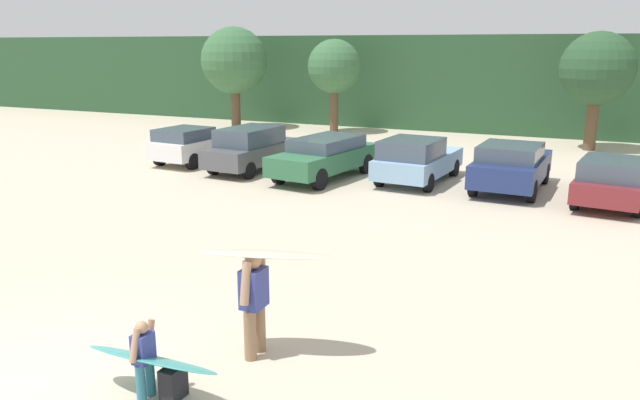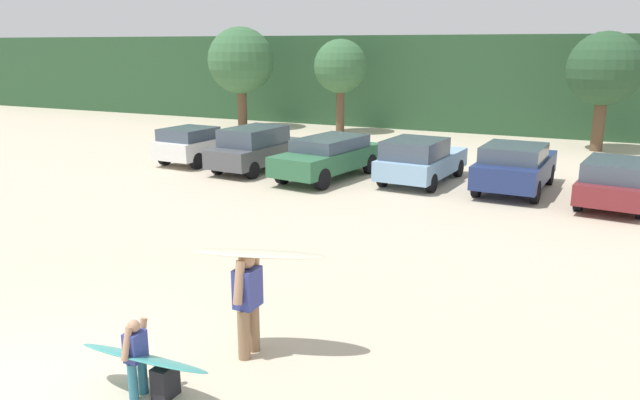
{
  "view_description": "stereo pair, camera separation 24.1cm",
  "coord_description": "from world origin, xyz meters",
  "px_view_note": "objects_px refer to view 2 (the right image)",
  "views": [
    {
      "loc": [
        6.83,
        -5.22,
        4.6
      ],
      "look_at": [
        1.06,
        7.54,
        1.05
      ],
      "focal_mm": 34.45,
      "sensor_mm": 36.0,
      "label": 1
    },
    {
      "loc": [
        7.05,
        -5.12,
        4.6
      ],
      "look_at": [
        1.06,
        7.54,
        1.05
      ],
      "focal_mm": 34.45,
      "sensor_mm": 36.0,
      "label": 2
    }
  ],
  "objects_px": {
    "person_adult": "(248,298)",
    "backpack_dropped": "(165,381)",
    "parked_car_white": "(200,143)",
    "parked_car_navy": "(515,166)",
    "parked_car_maroon": "(617,180)",
    "parked_car_sky_blue": "(420,160)",
    "surfboard_cream": "(258,254)",
    "parked_car_dark_gray": "(257,148)",
    "person_child": "(136,354)",
    "surfboard_teal": "(143,358)",
    "parked_car_forest_green": "(329,156)"
  },
  "relations": [
    {
      "from": "parked_car_dark_gray",
      "to": "parked_car_sky_blue",
      "type": "bearing_deg",
      "value": -80.8
    },
    {
      "from": "parked_car_sky_blue",
      "to": "parked_car_maroon",
      "type": "xyz_separation_m",
      "value": [
        6.09,
        -0.43,
        -0.06
      ]
    },
    {
      "from": "parked_car_maroon",
      "to": "backpack_dropped",
      "type": "distance_m",
      "value": 14.88
    },
    {
      "from": "parked_car_dark_gray",
      "to": "person_child",
      "type": "distance_m",
      "value": 15.4
    },
    {
      "from": "backpack_dropped",
      "to": "person_adult",
      "type": "bearing_deg",
      "value": 74.93
    },
    {
      "from": "surfboard_cream",
      "to": "surfboard_teal",
      "type": "distance_m",
      "value": 2.13
    },
    {
      "from": "parked_car_sky_blue",
      "to": "person_child",
      "type": "xyz_separation_m",
      "value": [
        0.36,
        -14.44,
        -0.17
      ]
    },
    {
      "from": "parked_car_dark_gray",
      "to": "person_child",
      "type": "height_order",
      "value": "parked_car_dark_gray"
    },
    {
      "from": "parked_car_white",
      "to": "parked_car_navy",
      "type": "relative_size",
      "value": 0.93
    },
    {
      "from": "parked_car_white",
      "to": "parked_car_sky_blue",
      "type": "height_order",
      "value": "parked_car_sky_blue"
    },
    {
      "from": "parked_car_sky_blue",
      "to": "backpack_dropped",
      "type": "xyz_separation_m",
      "value": [
        0.69,
        -14.28,
        -0.57
      ]
    },
    {
      "from": "parked_car_maroon",
      "to": "parked_car_navy",
      "type": "bearing_deg",
      "value": 86.91
    },
    {
      "from": "person_adult",
      "to": "backpack_dropped",
      "type": "xyz_separation_m",
      "value": [
        -0.4,
        -1.48,
        -0.71
      ]
    },
    {
      "from": "parked_car_navy",
      "to": "parked_car_maroon",
      "type": "relative_size",
      "value": 0.93
    },
    {
      "from": "parked_car_navy",
      "to": "backpack_dropped",
      "type": "xyz_separation_m",
      "value": [
        -2.41,
        -14.37,
        -0.6
      ]
    },
    {
      "from": "parked_car_forest_green",
      "to": "surfboard_cream",
      "type": "height_order",
      "value": "surfboard_cream"
    },
    {
      "from": "parked_car_white",
      "to": "parked_car_forest_green",
      "type": "bearing_deg",
      "value": -91.38
    },
    {
      "from": "parked_car_sky_blue",
      "to": "surfboard_teal",
      "type": "xyz_separation_m",
      "value": [
        0.43,
        -14.37,
        -0.25
      ]
    },
    {
      "from": "parked_car_sky_blue",
      "to": "surfboard_cream",
      "type": "relative_size",
      "value": 2.09
    },
    {
      "from": "parked_car_dark_gray",
      "to": "surfboard_cream",
      "type": "bearing_deg",
      "value": -144.18
    },
    {
      "from": "person_child",
      "to": "surfboard_teal",
      "type": "xyz_separation_m",
      "value": [
        0.06,
        0.07,
        -0.08
      ]
    },
    {
      "from": "parked_car_dark_gray",
      "to": "parked_car_navy",
      "type": "xyz_separation_m",
      "value": [
        9.28,
        0.59,
        -0.02
      ]
    },
    {
      "from": "parked_car_white",
      "to": "parked_car_forest_green",
      "type": "xyz_separation_m",
      "value": [
        5.93,
        -0.57,
        0.04
      ]
    },
    {
      "from": "parked_car_maroon",
      "to": "surfboard_cream",
      "type": "bearing_deg",
      "value": 165.19
    },
    {
      "from": "person_adult",
      "to": "backpack_dropped",
      "type": "distance_m",
      "value": 1.69
    },
    {
      "from": "parked_car_dark_gray",
      "to": "parked_car_forest_green",
      "type": "relative_size",
      "value": 0.9
    },
    {
      "from": "parked_car_forest_green",
      "to": "parked_car_sky_blue",
      "type": "distance_m",
      "value": 3.19
    },
    {
      "from": "parked_car_navy",
      "to": "surfboard_cream",
      "type": "distance_m",
      "value": 12.97
    },
    {
      "from": "parked_car_navy",
      "to": "surfboard_teal",
      "type": "xyz_separation_m",
      "value": [
        -2.68,
        -14.46,
        -0.27
      ]
    },
    {
      "from": "surfboard_teal",
      "to": "parked_car_navy",
      "type": "bearing_deg",
      "value": -102.44
    },
    {
      "from": "parked_car_maroon",
      "to": "person_adult",
      "type": "bearing_deg",
      "value": 164.72
    },
    {
      "from": "person_adult",
      "to": "parked_car_dark_gray",
      "type": "bearing_deg",
      "value": -59.67
    },
    {
      "from": "parked_car_forest_green",
      "to": "parked_car_sky_blue",
      "type": "height_order",
      "value": "parked_car_sky_blue"
    },
    {
      "from": "parked_car_navy",
      "to": "surfboard_teal",
      "type": "distance_m",
      "value": 14.71
    },
    {
      "from": "surfboard_teal",
      "to": "backpack_dropped",
      "type": "height_order",
      "value": "surfboard_teal"
    },
    {
      "from": "parked_car_maroon",
      "to": "surfboard_teal",
      "type": "distance_m",
      "value": 15.05
    },
    {
      "from": "parked_car_white",
      "to": "surfboard_teal",
      "type": "bearing_deg",
      "value": -142.26
    },
    {
      "from": "parked_car_maroon",
      "to": "person_adult",
      "type": "xyz_separation_m",
      "value": [
        -4.99,
        -12.38,
        0.19
      ]
    },
    {
      "from": "parked_car_dark_gray",
      "to": "parked_car_forest_green",
      "type": "xyz_separation_m",
      "value": [
        3.06,
        -0.2,
        -0.04
      ]
    },
    {
      "from": "person_adult",
      "to": "surfboard_teal",
      "type": "distance_m",
      "value": 1.74
    },
    {
      "from": "parked_car_forest_green",
      "to": "parked_car_maroon",
      "type": "xyz_separation_m",
      "value": [
        9.2,
        0.27,
        -0.07
      ]
    },
    {
      "from": "parked_car_maroon",
      "to": "person_adult",
      "type": "distance_m",
      "value": 13.35
    },
    {
      "from": "parked_car_forest_green",
      "to": "parked_car_navy",
      "type": "distance_m",
      "value": 6.27
    },
    {
      "from": "backpack_dropped",
      "to": "parked_car_white",
      "type": "bearing_deg",
      "value": 124.54
    },
    {
      "from": "parked_car_dark_gray",
      "to": "parked_car_white",
      "type": "bearing_deg",
      "value": 87.22
    },
    {
      "from": "parked_car_dark_gray",
      "to": "surfboard_teal",
      "type": "xyz_separation_m",
      "value": [
        6.6,
        -13.87,
        -0.29
      ]
    },
    {
      "from": "parked_car_maroon",
      "to": "backpack_dropped",
      "type": "xyz_separation_m",
      "value": [
        -5.39,
        -13.86,
        -0.51
      ]
    },
    {
      "from": "person_child",
      "to": "parked_car_dark_gray",
      "type": "bearing_deg",
      "value": -65.11
    },
    {
      "from": "surfboard_teal",
      "to": "backpack_dropped",
      "type": "relative_size",
      "value": 4.54
    },
    {
      "from": "parked_car_navy",
      "to": "parked_car_maroon",
      "type": "bearing_deg",
      "value": -97.23
    }
  ]
}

